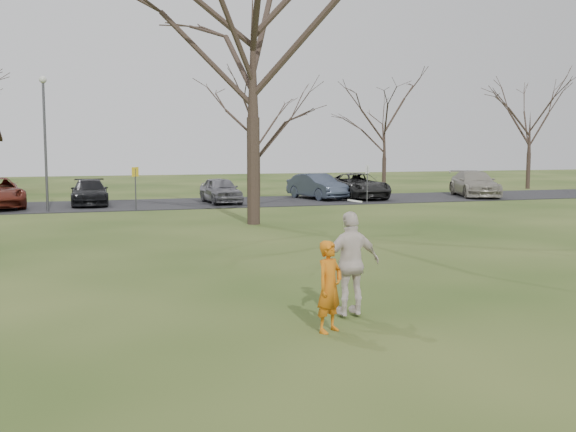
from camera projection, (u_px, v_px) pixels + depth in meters
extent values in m
plane|color=#1E380F|center=(355.00, 323.00, 12.01)|extent=(120.00, 120.00, 0.00)
cube|color=black|center=(170.00, 204.00, 35.74)|extent=(62.00, 6.50, 0.04)
imported|color=#C2610F|center=(330.00, 287.00, 11.34)|extent=(0.68, 0.61, 1.55)
imported|color=black|center=(90.00, 192.00, 34.88)|extent=(1.88, 4.50, 1.30)
imported|color=slate|center=(221.00, 190.00, 36.06)|extent=(1.86, 4.11, 1.37)
imported|color=#343D4E|center=(317.00, 186.00, 38.72)|extent=(2.54, 4.62, 1.44)
imported|color=black|center=(358.00, 186.00, 39.17)|extent=(2.43, 5.21, 1.44)
imported|color=gray|center=(475.00, 184.00, 40.58)|extent=(3.53, 5.62, 1.52)
imported|color=beige|center=(351.00, 263.00, 12.28)|extent=(1.14, 0.54, 1.89)
cylinder|color=white|center=(355.00, 201.00, 12.14)|extent=(0.27, 0.27, 0.07)
cylinder|color=#47474C|center=(45.00, 148.00, 31.28)|extent=(0.12, 0.12, 6.00)
sphere|color=beige|center=(43.00, 80.00, 30.95)|extent=(0.34, 0.34, 0.34)
cylinder|color=#47474C|center=(136.00, 190.00, 32.20)|extent=(0.06, 0.06, 2.00)
cube|color=yellow|center=(135.00, 172.00, 32.11)|extent=(0.35, 0.35, 0.45)
cylinder|color=#47474C|center=(367.00, 185.00, 35.75)|extent=(0.06, 0.06, 2.00)
cube|color=silver|center=(367.00, 169.00, 35.66)|extent=(0.35, 0.35, 0.45)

